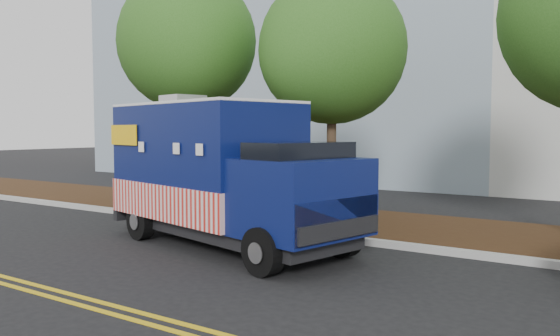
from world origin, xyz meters
The scene contains 9 objects.
ground centered at (0.00, 0.00, 0.00)m, with size 120.00×120.00×0.00m, color black.
curb centered at (0.00, 1.40, 0.07)m, with size 120.00×0.18×0.15m, color #9E9E99.
mulch_strip centered at (0.00, 3.50, 0.07)m, with size 120.00×4.00×0.15m, color black.
centerline_near centered at (0.00, -4.45, 0.01)m, with size 120.00×0.10×0.01m, color gold.
centerline_far centered at (0.00, -4.70, 0.01)m, with size 120.00×0.10×0.01m, color gold.
tree_a centered at (-5.23, 3.28, 5.26)m, with size 4.32×4.32×7.43m.
tree_b centered at (-0.36, 3.70, 4.68)m, with size 4.02×4.02×6.70m.
sign_post centered at (-3.77, 1.80, 1.20)m, with size 0.06×0.06×2.40m, color #473828.
food_truck centered at (-0.97, -0.31, 1.51)m, with size 6.70×3.76×3.35m.
Camera 1 is at (6.66, -9.56, 2.53)m, focal length 35.00 mm.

